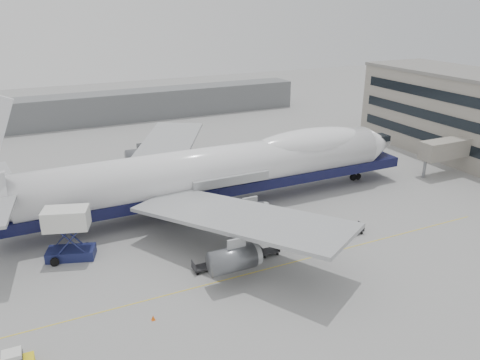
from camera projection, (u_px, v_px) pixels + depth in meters
ground at (253, 243)px, 57.17m from camera, size 260.00×260.00×0.00m
apron_line at (277, 266)px, 52.11m from camera, size 60.00×0.15×0.01m
hangar at (83, 110)px, 111.00m from camera, size 110.00×8.00×7.00m
airliner at (219, 169)px, 65.54m from camera, size 67.00×55.30×19.98m
catering_truck at (68, 231)px, 52.64m from camera, size 5.81×4.74×6.16m
traffic_cone at (153, 318)px, 43.26m from camera, size 0.36×0.36×0.52m
dolly_0 at (203, 266)px, 51.09m from camera, size 2.30×1.35×1.30m
dolly_1 at (237, 258)px, 52.73m from camera, size 2.30×1.35×1.30m
dolly_2 at (269, 250)px, 54.37m from camera, size 2.30×1.35×1.30m
dolly_3 at (299, 243)px, 56.00m from camera, size 2.30×1.35×1.30m
dolly_4 at (327, 236)px, 57.64m from camera, size 2.30×1.35×1.30m
dolly_5 at (354, 230)px, 59.27m from camera, size 2.30×1.35×1.30m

